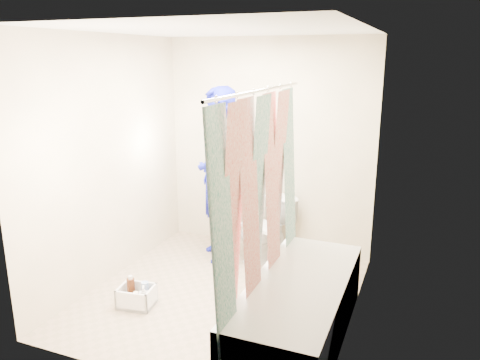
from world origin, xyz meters
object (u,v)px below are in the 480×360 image
at_px(bathtub, 298,308).
at_px(plumber, 218,175).
at_px(toilet, 266,229).
at_px(cleaning_caddy, 138,297).

height_order(bathtub, plumber, plumber).
distance_m(toilet, cleaning_caddy, 1.61).
relative_size(plumber, cleaning_caddy, 5.56).
bearing_deg(toilet, plumber, -140.77).
relative_size(bathtub, plumber, 0.93).
xyz_separation_m(bathtub, plumber, (-1.24, 1.21, 0.68)).
height_order(toilet, cleaning_caddy, toilet).
height_order(plumber, cleaning_caddy, plumber).
bearing_deg(bathtub, toilet, 118.59).
bearing_deg(plumber, bathtub, 6.74).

